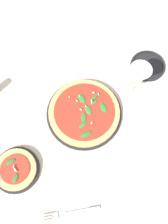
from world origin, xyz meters
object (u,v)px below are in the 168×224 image
at_px(wine_glass, 138,77).
at_px(side_plate_white, 148,65).
at_px(pizza_personal_side, 16,169).
at_px(fork, 71,213).
at_px(pizza_arugula_main, 84,113).

distance_m(wine_glass, side_plate_white, 0.18).
bearing_deg(wine_glass, side_plate_white, -114.01).
height_order(pizza_personal_side, fork, pizza_personal_side).
bearing_deg(wine_glass, fork, 72.89).
bearing_deg(side_plate_white, wine_glass, 65.99).
height_order(pizza_arugula_main, wine_glass, wine_glass).
relative_size(fork, side_plate_white, 1.29).
distance_m(pizza_personal_side, wine_glass, 0.57).
height_order(fork, side_plate_white, side_plate_white).
bearing_deg(fork, pizza_personal_side, -45.19).
bearing_deg(side_plate_white, pizza_personal_side, 50.21).
distance_m(pizza_arugula_main, wine_glass, 0.25).
bearing_deg(fork, wine_glass, -126.85).
height_order(wine_glass, side_plate_white, wine_glass).
bearing_deg(side_plate_white, pizza_arugula_main, 48.98).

